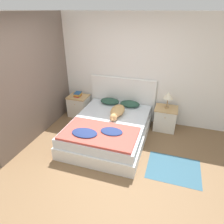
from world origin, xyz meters
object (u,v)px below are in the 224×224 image
pillow_right (130,104)px  table_lamp (168,96)px  bed (109,130)px  dog (117,111)px  book_stack (78,94)px  nightstand_right (165,118)px  nightstand_left (79,106)px  pillow_left (110,101)px

pillow_right → table_lamp: (0.87, -0.00, 0.32)m
pillow_right → bed: bearing=-107.5°
pillow_right → dog: size_ratio=0.63×
dog → book_stack: bearing=157.1°
table_lamp → nightstand_right: bearing=-90.0°
nightstand_left → nightstand_right: same height
nightstand_right → pillow_right: bearing=178.7°
book_stack → table_lamp: 2.27m
nightstand_right → book_stack: bearing=179.8°
book_stack → nightstand_right: bearing=-0.2°
nightstand_right → dog: bearing=-153.6°
table_lamp → dog: bearing=-152.7°
nightstand_right → pillow_right: pillow_right is taller
nightstand_right → dog: 1.18m
nightstand_right → pillow_left: (-1.39, 0.02, 0.24)m
bed → nightstand_left: nightstand_left is taller
pillow_left → pillow_right: size_ratio=1.00×
pillow_left → table_lamp: 1.42m
nightstand_right → book_stack: 2.28m
bed → nightstand_left: (-1.13, 0.80, 0.05)m
bed → dog: bearing=71.1°
nightstand_left → pillow_left: (0.87, 0.02, 0.24)m
nightstand_right → book_stack: size_ratio=2.34×
pillow_left → nightstand_left: bearing=-178.7°
bed → book_stack: size_ratio=8.77×
bed → nightstand_left: 1.38m
nightstand_left → table_lamp: size_ratio=1.45×
book_stack → dog: bearing=-22.9°
pillow_left → dog: bearing=-56.2°
pillow_right → table_lamp: table_lamp is taller
nightstand_left → pillow_left: size_ratio=1.15×
table_lamp → pillow_right: bearing=180.0°
bed → pillow_left: (-0.26, 0.82, 0.30)m
pillow_right → dog: dog is taller
dog → book_stack: book_stack is taller
bed → nightstand_right: 1.38m
bed → nightstand_left: size_ratio=3.74×
book_stack → table_lamp: table_lamp is taller
nightstand_left → nightstand_right: bearing=0.0°
pillow_right → dog: (-0.16, -0.53, 0.03)m
bed → pillow_right: (0.26, 0.82, 0.30)m
bed → pillow_left: pillow_left is taller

